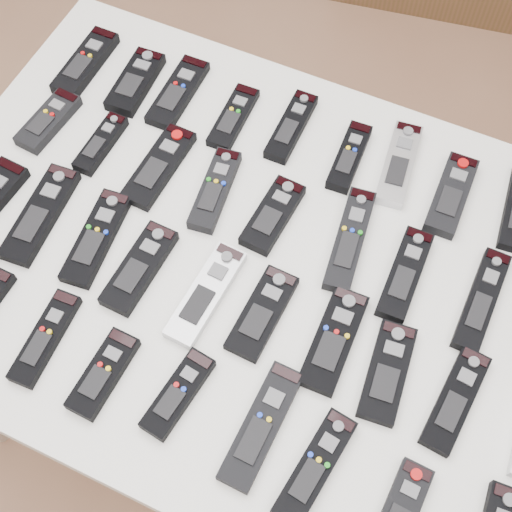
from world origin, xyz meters
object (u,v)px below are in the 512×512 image
at_px(remote_10, 49,121).
at_px(remote_27, 455,400).
at_px(remote_12, 159,166).
at_px(remote_31, 45,338).
at_px(remote_0, 86,63).
at_px(remote_5, 349,157).
at_px(remote_1, 135,82).
at_px(remote_20, 41,214).
at_px(remote_36, 400,512).
at_px(remote_33, 178,394).
at_px(remote_11, 101,144).
at_px(remote_34, 261,425).
at_px(remote_35, 315,467).
at_px(remote_4, 291,127).
at_px(remote_6, 399,164).
at_px(remote_14, 273,215).
at_px(remote_17, 481,300).
at_px(remote_26, 387,372).
at_px(remote_25, 334,340).
at_px(remote_32, 103,374).
at_px(remote_13, 215,190).
at_px(remote_23, 206,294).
at_px(remote_24, 262,313).
at_px(remote_7, 451,195).
at_px(remote_21, 96,238).
at_px(remote_15, 350,240).
at_px(remote_22, 140,268).
at_px(remote_2, 178,93).
at_px(remote_16, 405,274).
at_px(remote_3, 233,117).
at_px(table, 256,276).

relative_size(remote_10, remote_27, 0.83).
relative_size(remote_12, remote_31, 1.10).
distance_m(remote_0, remote_5, 0.58).
bearing_deg(remote_1, remote_20, -93.76).
xyz_separation_m(remote_20, remote_36, (0.76, -0.21, 0.00)).
bearing_deg(remote_33, remote_11, 141.28).
relative_size(remote_34, remote_35, 1.12).
bearing_deg(remote_33, remote_4, 102.12).
bearing_deg(remote_6, remote_36, -77.32).
xyz_separation_m(remote_6, remote_14, (-0.17, -0.20, -0.00)).
distance_m(remote_17, remote_34, 0.43).
height_order(remote_14, remote_17, same).
height_order(remote_4, remote_26, remote_4).
distance_m(remote_25, remote_32, 0.38).
bearing_deg(remote_1, remote_10, -127.11).
relative_size(remote_13, remote_25, 0.95).
xyz_separation_m(remote_0, remote_32, (0.37, -0.56, 0.00)).
xyz_separation_m(remote_4, remote_33, (0.05, -0.57, 0.00)).
bearing_deg(remote_23, remote_14, 81.57).
relative_size(remote_5, remote_24, 0.92).
distance_m(remote_27, remote_36, 0.20).
relative_size(remote_7, remote_25, 0.95).
xyz_separation_m(remote_20, remote_26, (0.67, -0.02, -0.00)).
xyz_separation_m(remote_31, remote_35, (0.48, -0.01, 0.00)).
bearing_deg(remote_24, remote_21, -179.33).
bearing_deg(remote_27, remote_25, -178.19).
relative_size(remote_15, remote_21, 1.07).
bearing_deg(remote_4, remote_0, -177.32).
distance_m(remote_5, remote_22, 0.45).
relative_size(remote_2, remote_36, 1.20).
bearing_deg(remote_13, remote_31, -115.89).
bearing_deg(remote_16, remote_15, 166.29).
bearing_deg(remote_3, remote_31, -100.38).
relative_size(remote_15, remote_32, 1.40).
height_order(remote_20, remote_21, remote_20).
distance_m(table, remote_3, 0.32).
relative_size(table, remote_15, 6.05).
bearing_deg(remote_10, remote_0, 99.44).
xyz_separation_m(remote_4, remote_13, (-0.07, -0.19, 0.00)).
distance_m(remote_32, remote_35, 0.37).
height_order(remote_6, remote_15, same).
relative_size(remote_21, remote_26, 1.14).
xyz_separation_m(remote_11, remote_25, (0.55, -0.19, 0.00)).
distance_m(remote_4, remote_16, 0.37).
relative_size(remote_23, remote_25, 1.07).
height_order(remote_32, remote_36, remote_32).
bearing_deg(remote_16, remote_25, -113.57).
relative_size(remote_3, remote_20, 0.76).
relative_size(remote_5, remote_6, 0.84).
height_order(remote_11, remote_33, remote_33).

